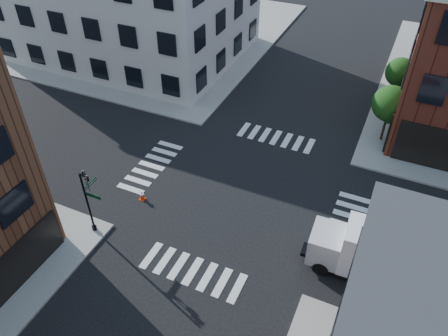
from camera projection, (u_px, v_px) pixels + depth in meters
ground at (241, 193)px, 29.18m from camera, size 120.00×120.00×0.00m
sidewalk_nw at (144, 29)px, 50.54m from camera, size 30.00×30.00×0.15m
tree_near at (391, 106)px, 31.74m from camera, size 2.69×2.69×4.49m
tree_far at (401, 74)px, 36.13m from camera, size 2.43×2.43×4.07m
signal_pole at (88, 196)px, 24.82m from camera, size 1.29×1.24×4.60m
box_truck at (380, 255)px, 22.98m from camera, size 7.34×2.51×3.28m
traffic_cone at (142, 195)px, 28.52m from camera, size 0.40×0.40×0.69m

